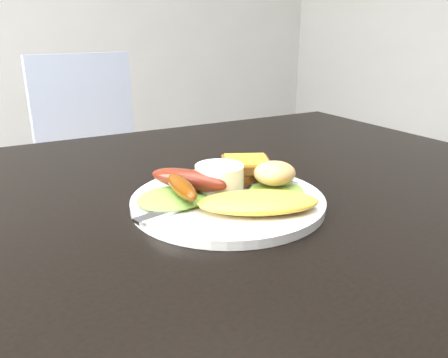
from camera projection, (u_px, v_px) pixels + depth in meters
dining_table at (165, 214)px, 0.57m from camera, size 1.20×0.80×0.04m
dining_chair at (101, 185)px, 1.50m from camera, size 0.41×0.41×0.04m
plate at (228, 201)px, 0.55m from camera, size 0.24×0.24×0.01m
lettuce_left at (172, 198)px, 0.53m from camera, size 0.11×0.10×0.01m
lettuce_right at (276, 190)px, 0.56m from camera, size 0.09×0.09×0.01m
omelette at (258, 202)px, 0.50m from camera, size 0.16×0.12×0.02m
sausage_a at (182, 187)px, 0.52m from camera, size 0.03×0.09×0.02m
sausage_b at (188, 180)px, 0.55m from camera, size 0.08×0.10×0.03m
ramekin at (219, 179)px, 0.56m from camera, size 0.08×0.08×0.04m
toast_a at (228, 175)px, 0.61m from camera, size 0.08×0.08×0.01m
toast_b at (246, 164)px, 0.61m from camera, size 0.09×0.09×0.01m
potato_salad at (275, 173)px, 0.56m from camera, size 0.06×0.06×0.03m
fork at (198, 202)px, 0.53m from camera, size 0.17×0.05×0.00m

